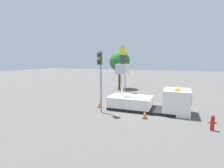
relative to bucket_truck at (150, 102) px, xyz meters
The scene contains 9 objects.
ground_plane 1.10m from the bucket_truck, behind, with size 120.00×120.00×0.00m, color #565451.
bucket_truck is the anchor object (origin of this frame).
worker 4.94m from the bucket_truck, behind, with size 0.40×0.26×1.75m.
traffic_light_pole 5.28m from the bucket_truck, 151.65° to the right, with size 0.34×0.57×5.32m.
traffic_light_across 9.97m from the bucket_truck, 120.28° to the left, with size 0.34×0.57×5.26m.
fire_hydrant 5.42m from the bucket_truck, 33.22° to the right, with size 0.48×0.24×1.03m.
traffic_cone_rear 4.73m from the bucket_truck, behind, with size 0.42×0.42×0.73m.
traffic_cone_curbside 2.26m from the bucket_truck, 90.50° to the right, with size 0.39×0.39×0.68m.
tree_left_bg 12.96m from the bucket_truck, 121.00° to the left, with size 3.20×3.20×5.91m.
Camera 1 is at (3.00, -15.44, 4.61)m, focal length 28.00 mm.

